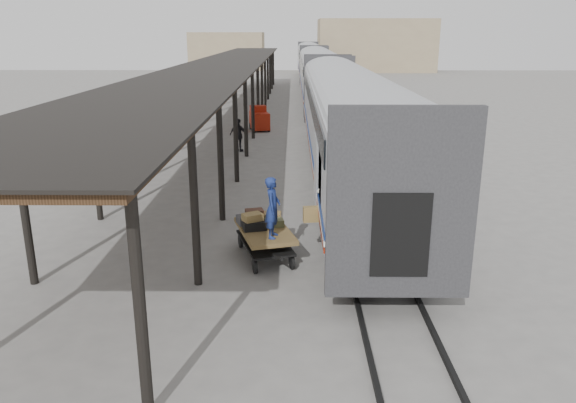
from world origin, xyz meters
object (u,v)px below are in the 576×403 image
(baggage_cart, at_px, (265,236))
(porter, at_px, (273,208))
(luggage_tug, at_px, (259,119))
(pedestrian, at_px, (239,135))

(baggage_cart, height_order, porter, porter)
(baggage_cart, height_order, luggage_tug, luggage_tug)
(luggage_tug, distance_m, pedestrian, 6.70)
(porter, bearing_deg, luggage_tug, 12.10)
(luggage_tug, relative_size, pedestrian, 1.11)
(baggage_cart, xyz_separation_m, porter, (0.25, -0.65, 1.02))
(baggage_cart, bearing_deg, porter, -85.42)
(porter, bearing_deg, baggage_cart, 28.86)
(baggage_cart, relative_size, luggage_tug, 1.38)
(luggage_tug, bearing_deg, baggage_cart, -100.56)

